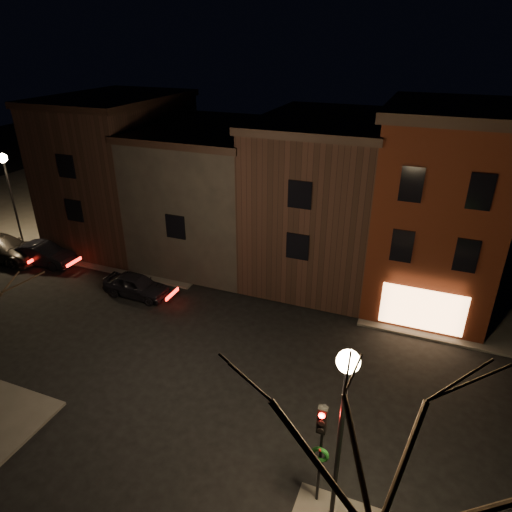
{
  "coord_description": "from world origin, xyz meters",
  "views": [
    {
      "loc": [
        7.39,
        -15.21,
        13.61
      ],
      "look_at": [
        -0.48,
        4.61,
        3.2
      ],
      "focal_mm": 32.0,
      "sensor_mm": 36.0,
      "label": 1
    }
  ],
  "objects_px": {
    "bare_tree_right": "(389,461)",
    "parked_car_c": "(1,248)",
    "street_lamp_far": "(6,175)",
    "traffic_signal": "(321,441)",
    "parked_car_a": "(136,285)",
    "parked_car_b": "(43,254)",
    "street_lamp_near": "(345,396)"
  },
  "relations": [
    {
      "from": "bare_tree_right",
      "to": "parked_car_c",
      "type": "relative_size",
      "value": 1.46
    },
    {
      "from": "parked_car_b",
      "to": "street_lamp_near",
      "type": "bearing_deg",
      "value": -118.42
    },
    {
      "from": "parked_car_a",
      "to": "traffic_signal",
      "type": "bearing_deg",
      "value": -123.34
    },
    {
      "from": "traffic_signal",
      "to": "parked_car_a",
      "type": "height_order",
      "value": "traffic_signal"
    },
    {
      "from": "bare_tree_right",
      "to": "parked_car_a",
      "type": "relative_size",
      "value": 2.16
    },
    {
      "from": "traffic_signal",
      "to": "parked_car_c",
      "type": "relative_size",
      "value": 0.7
    },
    {
      "from": "traffic_signal",
      "to": "parked_car_a",
      "type": "relative_size",
      "value": 1.03
    },
    {
      "from": "parked_car_c",
      "to": "parked_car_b",
      "type": "bearing_deg",
      "value": -85.94
    },
    {
      "from": "bare_tree_right",
      "to": "street_lamp_near",
      "type": "bearing_deg",
      "value": 117.47
    },
    {
      "from": "street_lamp_far",
      "to": "street_lamp_near",
      "type": "bearing_deg",
      "value": -25.83
    },
    {
      "from": "bare_tree_right",
      "to": "parked_car_a",
      "type": "bearing_deg",
      "value": 141.39
    },
    {
      "from": "parked_car_a",
      "to": "parked_car_b",
      "type": "distance_m",
      "value": 8.08
    },
    {
      "from": "bare_tree_right",
      "to": "parked_car_c",
      "type": "distance_m",
      "value": 29.29
    },
    {
      "from": "parked_car_b",
      "to": "parked_car_c",
      "type": "distance_m",
      "value": 3.17
    },
    {
      "from": "parked_car_c",
      "to": "street_lamp_near",
      "type": "bearing_deg",
      "value": -117.34
    },
    {
      "from": "street_lamp_near",
      "to": "parked_car_c",
      "type": "xyz_separation_m",
      "value": [
        -24.66,
        9.99,
        -4.33
      ]
    },
    {
      "from": "street_lamp_far",
      "to": "traffic_signal",
      "type": "xyz_separation_m",
      "value": [
        24.6,
        -11.71,
        -2.37
      ]
    },
    {
      "from": "bare_tree_right",
      "to": "parked_car_b",
      "type": "distance_m",
      "value": 26.84
    },
    {
      "from": "traffic_signal",
      "to": "parked_car_b",
      "type": "relative_size",
      "value": 0.94
    },
    {
      "from": "street_lamp_far",
      "to": "bare_tree_right",
      "type": "height_order",
      "value": "bare_tree_right"
    },
    {
      "from": "street_lamp_far",
      "to": "traffic_signal",
      "type": "bearing_deg",
      "value": -25.45
    },
    {
      "from": "street_lamp_far",
      "to": "parked_car_a",
      "type": "distance_m",
      "value": 12.82
    },
    {
      "from": "street_lamp_far",
      "to": "parked_car_a",
      "type": "bearing_deg",
      "value": -13.72
    },
    {
      "from": "bare_tree_right",
      "to": "street_lamp_far",
      "type": "bearing_deg",
      "value": 150.98
    },
    {
      "from": "street_lamp_near",
      "to": "street_lamp_far",
      "type": "xyz_separation_m",
      "value": [
        -25.2,
        12.2,
        0.0
      ]
    },
    {
      "from": "parked_car_a",
      "to": "bare_tree_right",
      "type": "bearing_deg",
      "value": -127.55
    },
    {
      "from": "street_lamp_near",
      "to": "traffic_signal",
      "type": "height_order",
      "value": "street_lamp_near"
    },
    {
      "from": "parked_car_b",
      "to": "bare_tree_right",
      "type": "bearing_deg",
      "value": -122.08
    },
    {
      "from": "street_lamp_far",
      "to": "parked_car_c",
      "type": "distance_m",
      "value": 4.9
    },
    {
      "from": "traffic_signal",
      "to": "street_lamp_far",
      "type": "bearing_deg",
      "value": 154.55
    },
    {
      "from": "street_lamp_near",
      "to": "parked_car_a",
      "type": "xyz_separation_m",
      "value": [
        -13.55,
        9.36,
        -4.51
      ]
    },
    {
      "from": "traffic_signal",
      "to": "bare_tree_right",
      "type": "bearing_deg",
      "value": -57.59
    }
  ]
}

